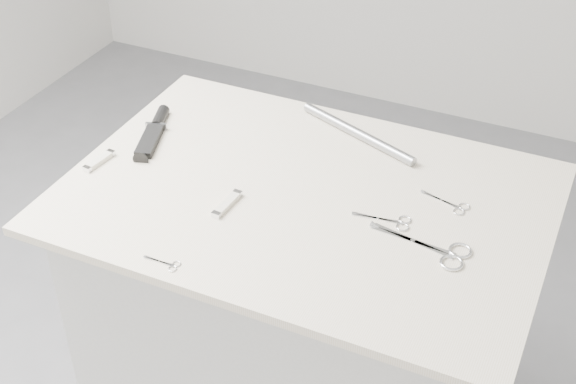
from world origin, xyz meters
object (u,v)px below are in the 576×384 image
at_px(tiny_scissors, 166,264).
at_px(embroidery_scissors_a, 392,221).
at_px(pocket_knife_b, 227,204).
at_px(plinth, 303,350).
at_px(sheathed_knife, 154,130).
at_px(pocket_knife_a, 99,161).
at_px(metal_rail, 358,133).
at_px(embroidery_scissors_b, 452,205).
at_px(large_shears, 440,251).

bearing_deg(tiny_scissors, embroidery_scissors_a, 40.64).
height_order(tiny_scissors, pocket_knife_b, pocket_knife_b).
bearing_deg(plinth, sheathed_knife, 169.87).
bearing_deg(pocket_knife_a, pocket_knife_b, -86.03).
xyz_separation_m(pocket_knife_b, metal_rail, (0.15, 0.36, 0.01)).
distance_m(sheathed_knife, pocket_knife_b, 0.34).
distance_m(plinth, pocket_knife_b, 0.50).
bearing_deg(sheathed_knife, embroidery_scissors_b, -106.86).
height_order(sheathed_knife, metal_rail, metal_rail).
bearing_deg(embroidery_scissors_a, plinth, 169.60).
distance_m(plinth, embroidery_scissors_a, 0.51).
height_order(large_shears, embroidery_scissors_a, large_shears).
bearing_deg(metal_rail, embroidery_scissors_a, -56.84).
relative_size(large_shears, embroidery_scissors_a, 1.70).
height_order(pocket_knife_b, metal_rail, metal_rail).
distance_m(embroidery_scissors_a, metal_rail, 0.32).
bearing_deg(sheathed_knife, large_shears, -118.82).
bearing_deg(large_shears, metal_rail, 140.30).
bearing_deg(plinth, embroidery_scissors_b, 17.29).
bearing_deg(embroidery_scissors_a, sheathed_knife, 165.18).
distance_m(plinth, tiny_scissors, 0.58).
distance_m(embroidery_scissors_a, pocket_knife_a, 0.66).
distance_m(plinth, metal_rail, 0.54).
height_order(plinth, embroidery_scissors_b, embroidery_scissors_b).
xyz_separation_m(large_shears, sheathed_knife, (-0.72, 0.14, 0.00)).
relative_size(tiny_scissors, pocket_knife_a, 0.84).
bearing_deg(pocket_knife_a, embroidery_scissors_b, -69.38).
bearing_deg(pocket_knife_a, plinth, -72.22).
bearing_deg(large_shears, pocket_knife_b, -166.50).
distance_m(plinth, sheathed_knife, 0.64).
bearing_deg(embroidery_scissors_b, embroidery_scissors_a, -117.41).
xyz_separation_m(tiny_scissors, pocket_knife_a, (-0.31, 0.23, 0.00)).
height_order(large_shears, metal_rail, metal_rail).
bearing_deg(sheathed_knife, metal_rail, -85.66).
relative_size(embroidery_scissors_b, metal_rail, 0.32).
distance_m(large_shears, pocket_knife_b, 0.44).
relative_size(large_shears, sheathed_knife, 1.00).
relative_size(plinth, metal_rail, 2.72).
distance_m(tiny_scissors, pocket_knife_a, 0.39).
xyz_separation_m(plinth, embroidery_scissors_b, (0.29, 0.09, 0.47)).
relative_size(embroidery_scissors_b, sheathed_knife, 0.53).
relative_size(large_shears, metal_rail, 0.61).
height_order(embroidery_scissors_a, metal_rail, metal_rail).
bearing_deg(tiny_scissors, embroidery_scissors_b, 42.15).
distance_m(sheathed_knife, metal_rail, 0.47).
height_order(tiny_scissors, sheathed_knife, sheathed_knife).
distance_m(large_shears, embroidery_scissors_a, 0.12).
height_order(large_shears, pocket_knife_b, pocket_knife_b).
height_order(embroidery_scissors_b, tiny_scissors, same).
bearing_deg(plinth, pocket_knife_b, -141.37).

